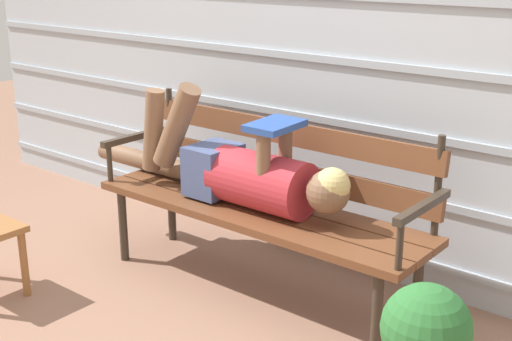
{
  "coord_description": "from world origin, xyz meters",
  "views": [
    {
      "loc": [
        1.9,
        -2.16,
        1.57
      ],
      "look_at": [
        0.0,
        0.19,
        0.6
      ],
      "focal_mm": 48.5,
      "sensor_mm": 36.0,
      "label": 1
    }
  ],
  "objects": [
    {
      "name": "park_bench",
      "position": [
        0.0,
        0.26,
        0.47
      ],
      "size": [
        1.71,
        0.47,
        0.86
      ],
      "color": "brown",
      "rests_on": "ground"
    },
    {
      "name": "ground_plane",
      "position": [
        0.0,
        0.0,
        0.0
      ],
      "size": [
        12.0,
        12.0,
        0.0
      ],
      "primitive_type": "plane",
      "color": "#936B56"
    },
    {
      "name": "reclining_person",
      "position": [
        -0.1,
        0.19,
        0.58
      ],
      "size": [
        1.66,
        0.27,
        0.55
      ],
      "color": "#B72D38"
    },
    {
      "name": "house_siding",
      "position": [
        0.0,
        0.71,
        1.06
      ],
      "size": [
        5.49,
        0.08,
        2.12
      ],
      "color": "#B2BCC6",
      "rests_on": "ground"
    }
  ]
}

